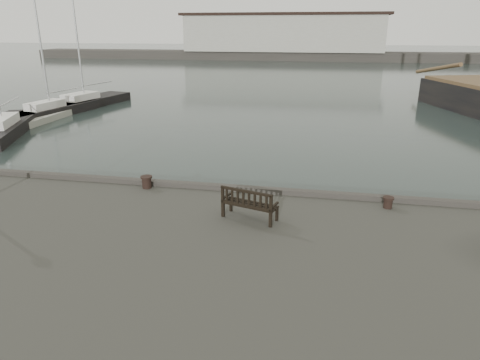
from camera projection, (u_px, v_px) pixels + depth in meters
The scene contains 8 objects.
ground at pixel (249, 229), 16.05m from camera, with size 400.00×400.00×0.00m, color black.
breakwater at pixel (297, 41), 100.55m from camera, with size 140.00×9.50×12.20m.
bench at pixel (249, 210), 13.05m from camera, with size 1.81×1.06×0.99m.
bollard_left at pixel (147, 182), 15.67m from camera, with size 0.43×0.43×0.45m, color black.
bollard_right at pixel (388, 203), 13.92m from camera, with size 0.36×0.36×0.37m, color black.
yacht_b at pixel (55, 113), 36.74m from camera, with size 3.66×9.73×12.65m.
yacht_c at pixel (6, 130), 30.58m from camera, with size 6.31×10.75×14.09m.
yacht_d at pixel (89, 104), 41.26m from camera, with size 4.46×10.16×12.33m.
Camera 1 is at (2.43, -14.31, 7.09)m, focal length 32.00 mm.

